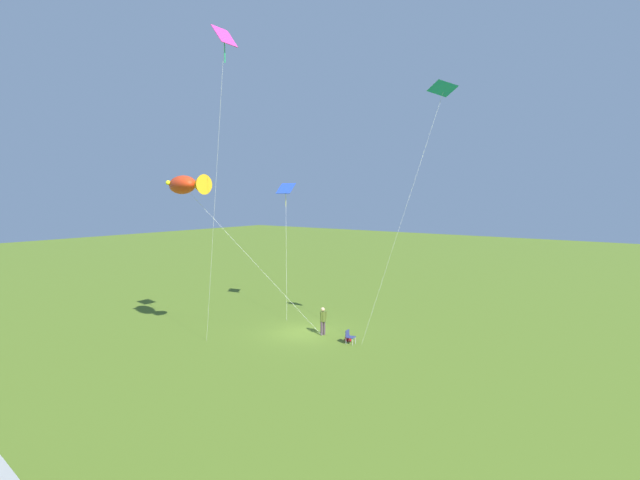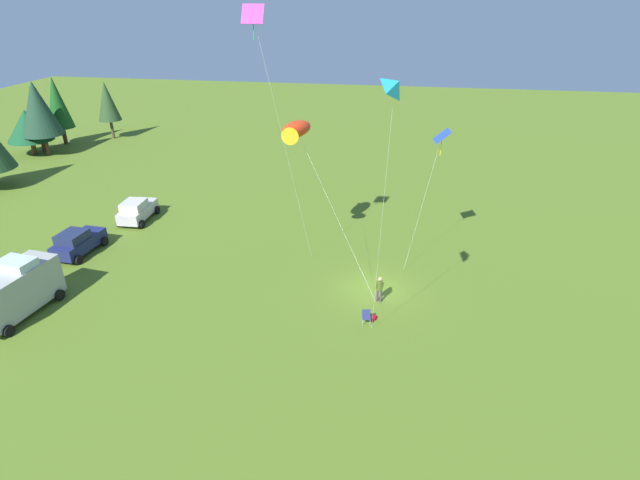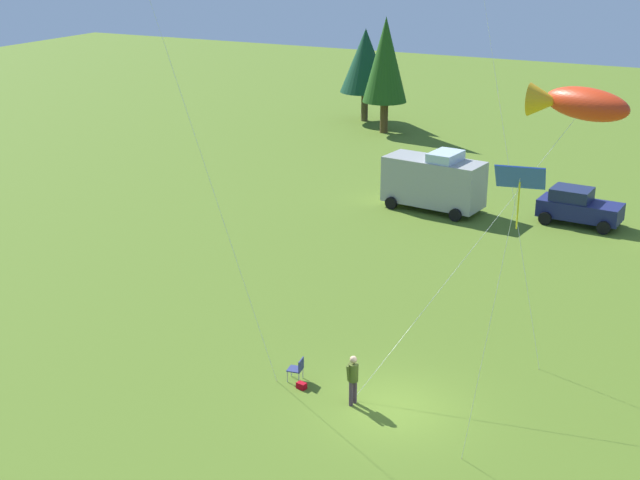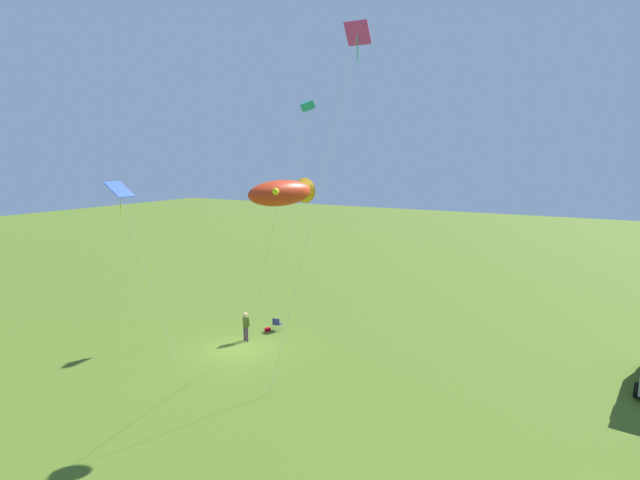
% 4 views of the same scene
% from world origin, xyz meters
% --- Properties ---
extents(ground_plane, '(160.00, 160.00, 0.00)m').
position_xyz_m(ground_plane, '(0.00, 0.00, 0.00)').
color(ground_plane, '#4E691F').
extents(person_kite_flyer, '(0.40, 0.56, 1.74)m').
position_xyz_m(person_kite_flyer, '(-1.31, -0.36, 1.02)').
color(person_kite_flyer, '#473441').
rests_on(person_kite_flyer, ground).
extents(folding_chair, '(0.55, 0.55, 0.82)m').
position_xyz_m(folding_chair, '(-3.67, 0.24, 0.49)').
color(folding_chair, navy).
rests_on(folding_chair, ground).
extents(backpack_on_grass, '(0.36, 0.28, 0.22)m').
position_xyz_m(backpack_on_grass, '(-3.28, -0.21, 0.11)').
color(backpack_on_grass, '#AB0613').
rests_on(backpack_on_grass, ground).
extents(van_motorhome_grey, '(5.63, 3.14, 3.34)m').
position_xyz_m(van_motorhome_grey, '(-6.23, 20.85, 1.64)').
color(van_motorhome_grey, '#9C9C96').
rests_on(van_motorhome_grey, ground).
extents(car_navy_hatch, '(4.32, 2.46, 1.89)m').
position_xyz_m(car_navy_hatch, '(1.36, 21.90, 0.95)').
color(car_navy_hatch, '#191F4F').
rests_on(car_navy_hatch, ground).
extents(kite_large_fish, '(7.17, 7.19, 9.87)m').
position_xyz_m(kite_large_fish, '(3.76, 5.90, 9.30)').
color(kite_large_fish, red).
rests_on(kite_large_fish, ground).
extents(kite_diamond_blue, '(2.18, 2.31, 9.57)m').
position_xyz_m(kite_diamond_blue, '(4.38, -3.51, 9.01)').
color(kite_diamond_blue, blue).
rests_on(kite_diamond_blue, ground).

